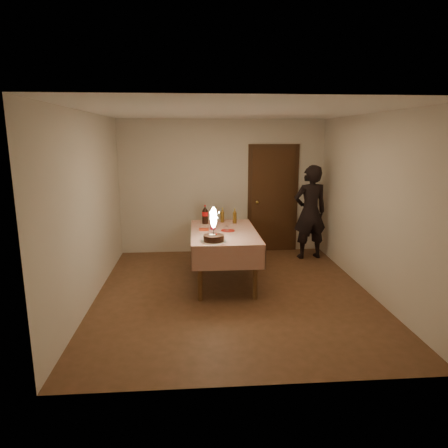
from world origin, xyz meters
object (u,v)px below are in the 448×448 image
at_px(red_cup, 213,226).
at_px(amber_bottle_mid, 222,215).
at_px(birthday_cake, 214,234).
at_px(red_plate, 228,231).
at_px(cola_bottle, 205,215).
at_px(dining_table, 224,238).
at_px(photographer, 310,212).
at_px(amber_bottle_right, 235,216).
at_px(clear_cup, 226,229).
at_px(amber_bottle_left, 215,215).

xyz_separation_m(red_cup, amber_bottle_mid, (0.19, 0.53, 0.07)).
xyz_separation_m(birthday_cake, red_plate, (0.26, 0.63, -0.11)).
bearing_deg(cola_bottle, dining_table, -64.10).
relative_size(dining_table, red_cup, 17.20).
bearing_deg(birthday_cake, dining_table, 72.92).
distance_m(birthday_cake, photographer, 2.60).
relative_size(birthday_cake, amber_bottle_right, 1.91).
bearing_deg(amber_bottle_right, birthday_cake, -109.62).
xyz_separation_m(clear_cup, photographer, (1.67, 1.21, 0.01)).
bearing_deg(birthday_cake, photographer, 43.04).
bearing_deg(dining_table, amber_bottle_right, 67.64).
relative_size(cola_bottle, amber_bottle_right, 1.25).
height_order(birthday_cake, clear_cup, birthday_cake).
xyz_separation_m(red_plate, red_cup, (-0.23, 0.12, 0.05)).
relative_size(cola_bottle, amber_bottle_left, 1.25).
relative_size(red_plate, photographer, 0.12).
xyz_separation_m(red_cup, amber_bottle_left, (0.07, 0.61, 0.07)).
bearing_deg(red_plate, red_cup, 153.11).
bearing_deg(red_plate, amber_bottle_right, 73.30).
height_order(dining_table, cola_bottle, cola_bottle).
relative_size(red_plate, amber_bottle_right, 0.86).
height_order(birthday_cake, amber_bottle_mid, birthday_cake).
relative_size(amber_bottle_left, amber_bottle_right, 1.00).
height_order(birthday_cake, red_cup, birthday_cake).
relative_size(birthday_cake, red_cup, 4.88).
bearing_deg(photographer, amber_bottle_right, -157.95).
height_order(clear_cup, cola_bottle, cola_bottle).
relative_size(birthday_cake, amber_bottle_mid, 1.91).
relative_size(cola_bottle, amber_bottle_mid, 1.25).
distance_m(dining_table, amber_bottle_mid, 0.70).
height_order(red_plate, photographer, photographer).
xyz_separation_m(clear_cup, amber_bottle_left, (-0.13, 0.79, 0.07)).
xyz_separation_m(dining_table, amber_bottle_right, (0.23, 0.56, 0.23)).
bearing_deg(clear_cup, birthday_cake, -112.14).
bearing_deg(red_plate, dining_table, -170.36).
xyz_separation_m(red_plate, amber_bottle_left, (-0.16, 0.73, 0.11)).
bearing_deg(amber_bottle_mid, clear_cup, -88.98).
distance_m(amber_bottle_right, amber_bottle_mid, 0.23).
bearing_deg(amber_bottle_left, clear_cup, -80.65).
bearing_deg(cola_bottle, amber_bottle_left, 44.25).
bearing_deg(cola_bottle, clear_cup, -63.34).
height_order(dining_table, photographer, photographer).
bearing_deg(photographer, dining_table, -145.95).
xyz_separation_m(birthday_cake, amber_bottle_mid, (0.22, 1.28, 0.01)).
bearing_deg(dining_table, amber_bottle_mid, 87.79).
bearing_deg(red_cup, amber_bottle_left, 83.47).
distance_m(clear_cup, amber_bottle_left, 0.81).
bearing_deg(cola_bottle, birthday_cake, -85.99).
xyz_separation_m(red_plate, amber_bottle_right, (0.16, 0.54, 0.11)).
bearing_deg(photographer, amber_bottle_left, -166.93).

